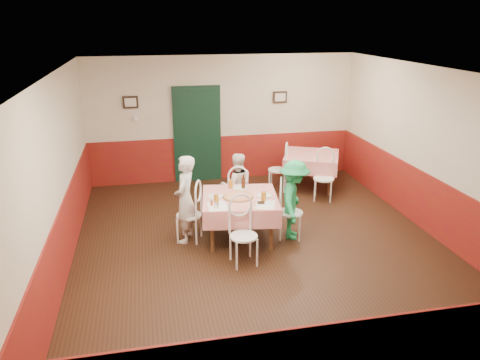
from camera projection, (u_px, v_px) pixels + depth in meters
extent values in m
plane|color=black|center=(260.00, 245.00, 7.72)|extent=(7.00, 7.00, 0.00)
plane|color=white|center=(263.00, 72.00, 6.80)|extent=(7.00, 7.00, 0.00)
cube|color=beige|center=(223.00, 119.00, 10.50)|extent=(6.00, 0.10, 2.80)
cube|color=beige|center=(361.00, 281.00, 4.02)|extent=(6.00, 0.10, 2.80)
cube|color=beige|center=(58.00, 176.00, 6.68)|extent=(0.10, 7.00, 2.80)
cube|color=beige|center=(435.00, 153.00, 7.83)|extent=(0.10, 7.00, 2.80)
cube|color=maroon|center=(224.00, 157.00, 10.78)|extent=(6.00, 0.03, 1.00)
cube|color=maroon|center=(67.00, 233.00, 6.98)|extent=(0.03, 7.00, 1.00)
cube|color=maroon|center=(427.00, 203.00, 8.13)|extent=(0.03, 7.00, 1.00)
cube|color=black|center=(197.00, 136.00, 10.45)|extent=(0.96, 0.06, 2.10)
cube|color=black|center=(131.00, 102.00, 9.92)|extent=(0.32, 0.03, 0.26)
cube|color=black|center=(280.00, 97.00, 10.55)|extent=(0.32, 0.03, 0.26)
cube|color=white|center=(137.00, 118.00, 10.05)|extent=(0.10, 0.03, 0.10)
cube|color=red|center=(240.00, 218.00, 7.82)|extent=(1.38, 1.38, 0.77)
cube|color=red|center=(311.00, 171.00, 10.22)|extent=(1.48, 1.48, 0.77)
cylinder|color=#B74723|center=(238.00, 196.00, 7.66)|extent=(0.55, 0.55, 0.03)
cylinder|color=white|center=(215.00, 196.00, 7.69)|extent=(0.28, 0.28, 0.01)
cylinder|color=white|center=(264.00, 195.00, 7.73)|extent=(0.28, 0.28, 0.01)
cylinder|color=white|center=(240.00, 188.00, 8.07)|extent=(0.28, 0.28, 0.01)
cylinder|color=#BF7219|center=(216.00, 199.00, 7.41)|extent=(0.09, 0.09, 0.14)
cylinder|color=#BF7219|center=(263.00, 196.00, 7.49)|extent=(0.09, 0.09, 0.15)
cylinder|color=#BF7219|center=(231.00, 184.00, 8.05)|extent=(0.09, 0.09, 0.14)
cylinder|color=#381C0A|center=(243.00, 182.00, 8.01)|extent=(0.07, 0.07, 0.24)
cylinder|color=silver|center=(215.00, 205.00, 7.25)|extent=(0.04, 0.04, 0.09)
cylinder|color=silver|center=(218.00, 206.00, 7.19)|extent=(0.04, 0.04, 0.09)
cylinder|color=#B23319|center=(212.00, 203.00, 7.32)|extent=(0.04, 0.04, 0.09)
cube|color=white|center=(217.00, 206.00, 7.31)|extent=(0.30, 0.40, 0.00)
cube|color=white|center=(265.00, 205.00, 7.36)|extent=(0.42, 0.48, 0.00)
cube|color=black|center=(261.00, 203.00, 7.41)|extent=(0.12, 0.10, 0.02)
imported|color=gray|center=(185.00, 199.00, 7.65)|extent=(0.53, 0.63, 1.47)
imported|color=gray|center=(237.00, 186.00, 8.59)|extent=(0.62, 0.49, 1.24)
imported|color=gray|center=(294.00, 200.00, 7.78)|extent=(0.79, 1.00, 1.36)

